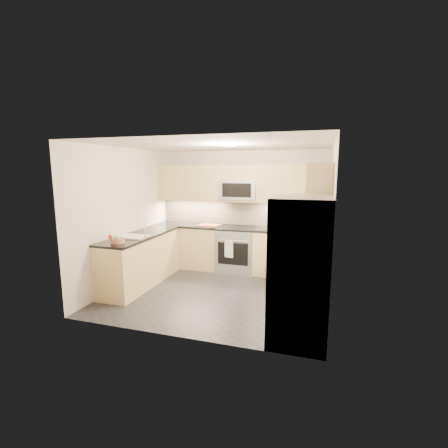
% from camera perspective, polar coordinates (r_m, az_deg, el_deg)
% --- Properties ---
extents(floor, '(3.60, 3.20, 0.00)m').
position_cam_1_polar(floor, '(5.77, -1.05, -11.90)').
color(floor, '#25252A').
rests_on(floor, ground).
extents(ceiling, '(3.60, 3.20, 0.02)m').
position_cam_1_polar(ceiling, '(5.38, -1.14, 13.71)').
color(ceiling, beige).
rests_on(ceiling, wall_back).
extents(wall_back, '(3.60, 0.02, 2.50)m').
position_cam_1_polar(wall_back, '(6.96, 3.05, 2.45)').
color(wall_back, beige).
rests_on(wall_back, floor).
extents(wall_front, '(3.60, 0.02, 2.50)m').
position_cam_1_polar(wall_front, '(3.98, -8.36, -3.05)').
color(wall_front, beige).
rests_on(wall_front, floor).
extents(wall_left, '(0.02, 3.20, 2.50)m').
position_cam_1_polar(wall_left, '(6.24, -17.00, 1.21)').
color(wall_left, beige).
rests_on(wall_left, floor).
extents(wall_right, '(0.02, 3.20, 2.50)m').
position_cam_1_polar(wall_right, '(5.17, 18.21, -0.51)').
color(wall_right, beige).
rests_on(wall_right, floor).
extents(base_cab_back_left, '(1.42, 0.60, 0.90)m').
position_cam_1_polar(base_cab_back_left, '(7.17, -6.10, -3.88)').
color(base_cab_back_left, tan).
rests_on(base_cab_back_left, floor).
extents(base_cab_back_right, '(1.42, 0.60, 0.90)m').
position_cam_1_polar(base_cab_back_right, '(6.64, 11.54, -5.13)').
color(base_cab_back_right, tan).
rests_on(base_cab_back_right, floor).
extents(base_cab_right, '(0.60, 1.70, 0.90)m').
position_cam_1_polar(base_cab_right, '(5.51, 14.60, -8.31)').
color(base_cab_right, tan).
rests_on(base_cab_right, floor).
extents(base_cab_peninsula, '(0.60, 2.00, 0.90)m').
position_cam_1_polar(base_cab_peninsula, '(6.24, -14.35, -6.18)').
color(base_cab_peninsula, tan).
rests_on(base_cab_peninsula, floor).
extents(countertop_back_left, '(1.42, 0.63, 0.04)m').
position_cam_1_polar(countertop_back_left, '(7.07, -6.17, -0.18)').
color(countertop_back_left, black).
rests_on(countertop_back_left, base_cab_back_left).
extents(countertop_back_right, '(1.42, 0.63, 0.04)m').
position_cam_1_polar(countertop_back_right, '(6.53, 11.68, -1.13)').
color(countertop_back_right, black).
rests_on(countertop_back_right, base_cab_back_right).
extents(countertop_right, '(0.63, 1.70, 0.04)m').
position_cam_1_polar(countertop_right, '(5.38, 14.81, -3.54)').
color(countertop_right, black).
rests_on(countertop_right, base_cab_right).
extents(countertop_peninsula, '(0.63, 2.00, 0.04)m').
position_cam_1_polar(countertop_peninsula, '(6.13, -14.53, -1.95)').
color(countertop_peninsula, black).
rests_on(countertop_peninsula, base_cab_peninsula).
extents(upper_cab_back, '(3.60, 0.35, 0.75)m').
position_cam_1_polar(upper_cab_back, '(6.74, 2.73, 7.13)').
color(upper_cab_back, tan).
rests_on(upper_cab_back, wall_back).
extents(upper_cab_right, '(0.35, 1.95, 0.75)m').
position_cam_1_polar(upper_cab_right, '(5.38, 16.62, 6.12)').
color(upper_cab_right, tan).
rests_on(upper_cab_right, wall_right).
extents(backsplash_back, '(3.60, 0.01, 0.51)m').
position_cam_1_polar(backsplash_back, '(6.96, 3.04, 2.00)').
color(backsplash_back, tan).
rests_on(backsplash_back, wall_back).
extents(backsplash_right, '(0.01, 2.30, 0.51)m').
position_cam_1_polar(backsplash_right, '(5.62, 18.07, -0.29)').
color(backsplash_right, tan).
rests_on(backsplash_right, wall_right).
extents(gas_range, '(0.76, 0.65, 0.91)m').
position_cam_1_polar(gas_range, '(6.80, 2.32, -4.54)').
color(gas_range, gray).
rests_on(gas_range, floor).
extents(range_cooktop, '(0.76, 0.65, 0.03)m').
position_cam_1_polar(range_cooktop, '(6.70, 2.34, -0.72)').
color(range_cooktop, black).
rests_on(range_cooktop, gas_range).
extents(oven_door_glass, '(0.62, 0.02, 0.45)m').
position_cam_1_polar(oven_door_glass, '(6.49, 1.56, -5.27)').
color(oven_door_glass, black).
rests_on(oven_door_glass, gas_range).
extents(oven_handle, '(0.60, 0.02, 0.02)m').
position_cam_1_polar(oven_handle, '(6.41, 1.53, -2.97)').
color(oven_handle, '#B2B5BA').
rests_on(oven_handle, gas_range).
extents(microwave, '(0.76, 0.40, 0.40)m').
position_cam_1_polar(microwave, '(6.72, 2.67, 6.06)').
color(microwave, '#9B9CA2').
rests_on(microwave, upper_cab_back).
extents(microwave_door, '(0.60, 0.01, 0.28)m').
position_cam_1_polar(microwave_door, '(6.53, 2.21, 5.95)').
color(microwave_door, black).
rests_on(microwave_door, microwave).
extents(refrigerator, '(0.70, 0.90, 1.80)m').
position_cam_1_polar(refrigerator, '(4.13, 13.28, -7.74)').
color(refrigerator, '#9C9EA4').
rests_on(refrigerator, floor).
extents(fridge_handle_left, '(0.02, 0.02, 1.20)m').
position_cam_1_polar(fridge_handle_left, '(3.99, 7.76, -7.46)').
color(fridge_handle_left, '#B2B5BA').
rests_on(fridge_handle_left, refrigerator).
extents(fridge_handle_right, '(0.02, 0.02, 1.20)m').
position_cam_1_polar(fridge_handle_right, '(4.33, 8.56, -6.11)').
color(fridge_handle_right, '#B2B5BA').
rests_on(fridge_handle_right, refrigerator).
extents(sink_basin, '(0.52, 0.38, 0.16)m').
position_cam_1_polar(sink_basin, '(5.93, -15.78, -2.78)').
color(sink_basin, white).
rests_on(sink_basin, base_cab_peninsula).
extents(faucet, '(0.03, 0.03, 0.28)m').
position_cam_1_polar(faucet, '(5.76, -13.69, -1.03)').
color(faucet, silver).
rests_on(faucet, countertop_peninsula).
extents(utensil_bowl, '(0.34, 0.34, 0.17)m').
position_cam_1_polar(utensil_bowl, '(6.41, 14.40, -0.49)').
color(utensil_bowl, '#59A345').
rests_on(utensil_bowl, countertop_back_right).
extents(cutting_board, '(0.48, 0.37, 0.01)m').
position_cam_1_polar(cutting_board, '(6.88, -2.59, -0.19)').
color(cutting_board, '#C23D12').
rests_on(cutting_board, countertop_back_left).
extents(fruit_basket, '(0.27, 0.27, 0.08)m').
position_cam_1_polar(fruit_basket, '(5.50, -18.22, -2.78)').
color(fruit_basket, '#9C6749').
rests_on(fruit_basket, countertop_peninsula).
extents(fruit_apple, '(0.07, 0.07, 0.07)m').
position_cam_1_polar(fruit_apple, '(5.49, -19.35, -2.08)').
color(fruit_apple, '#9D2B11').
rests_on(fruit_apple, fruit_basket).
extents(fruit_pear, '(0.06, 0.06, 0.06)m').
position_cam_1_polar(fruit_pear, '(5.41, -18.45, -2.19)').
color(fruit_pear, '#61A145').
rests_on(fruit_pear, fruit_basket).
extents(dish_towel_check, '(0.18, 0.04, 0.34)m').
position_cam_1_polar(dish_towel_check, '(6.45, 0.86, -4.45)').
color(dish_towel_check, white).
rests_on(dish_towel_check, oven_handle).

